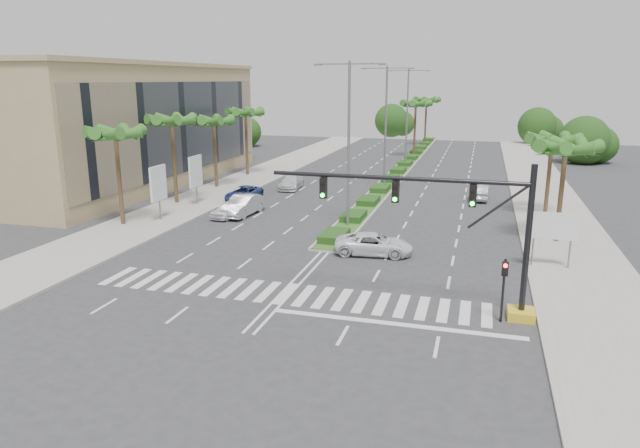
{
  "coord_description": "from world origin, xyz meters",
  "views": [
    {
      "loc": [
        9.26,
        -26.09,
        10.76
      ],
      "look_at": [
        0.92,
        3.22,
        3.0
      ],
      "focal_mm": 32.0,
      "sensor_mm": 36.0,
      "label": 1
    }
  ],
  "objects_px": {
    "car_parked_a": "(228,209)",
    "car_right": "(480,192)",
    "car_parked_c": "(244,193)",
    "car_parked_b": "(243,205)",
    "car_crossing": "(374,244)",
    "car_parked_d": "(291,182)"
  },
  "relations": [
    {
      "from": "car_parked_a",
      "to": "car_crossing",
      "type": "relative_size",
      "value": 0.78
    },
    {
      "from": "car_crossing",
      "to": "car_right",
      "type": "bearing_deg",
      "value": -23.54
    },
    {
      "from": "car_parked_c",
      "to": "car_parked_b",
      "type": "bearing_deg",
      "value": -63.2
    },
    {
      "from": "car_parked_c",
      "to": "car_parked_d",
      "type": "xyz_separation_m",
      "value": [
        2.36,
        6.54,
        0.04
      ]
    },
    {
      "from": "car_parked_c",
      "to": "car_parked_d",
      "type": "height_order",
      "value": "car_parked_d"
    },
    {
      "from": "car_parked_a",
      "to": "car_parked_b",
      "type": "distance_m",
      "value": 1.32
    },
    {
      "from": "car_crossing",
      "to": "car_parked_c",
      "type": "bearing_deg",
      "value": 42.13
    },
    {
      "from": "car_parked_b",
      "to": "car_parked_c",
      "type": "distance_m",
      "value": 5.93
    },
    {
      "from": "car_parked_a",
      "to": "car_parked_c",
      "type": "relative_size",
      "value": 0.83
    },
    {
      "from": "car_parked_b",
      "to": "car_parked_c",
      "type": "bearing_deg",
      "value": 116.57
    },
    {
      "from": "car_parked_d",
      "to": "car_right",
      "type": "height_order",
      "value": "car_right"
    },
    {
      "from": "car_parked_a",
      "to": "car_parked_c",
      "type": "bearing_deg",
      "value": 108.66
    },
    {
      "from": "car_right",
      "to": "car_parked_a",
      "type": "bearing_deg",
      "value": 35.39
    },
    {
      "from": "car_right",
      "to": "car_crossing",
      "type": "bearing_deg",
      "value": 74.35
    },
    {
      "from": "car_parked_b",
      "to": "car_parked_d",
      "type": "height_order",
      "value": "car_parked_b"
    },
    {
      "from": "car_parked_a",
      "to": "car_right",
      "type": "relative_size",
      "value": 0.89
    },
    {
      "from": "car_parked_a",
      "to": "car_parked_c",
      "type": "distance_m",
      "value": 6.62
    },
    {
      "from": "car_parked_c",
      "to": "car_parked_a",
      "type": "bearing_deg",
      "value": -73.38
    },
    {
      "from": "car_parked_c",
      "to": "car_crossing",
      "type": "height_order",
      "value": "car_crossing"
    },
    {
      "from": "car_right",
      "to": "car_parked_b",
      "type": "bearing_deg",
      "value": 34.45
    },
    {
      "from": "car_right",
      "to": "car_parked_c",
      "type": "bearing_deg",
      "value": 18.79
    },
    {
      "from": "car_parked_b",
      "to": "car_right",
      "type": "relative_size",
      "value": 1.17
    }
  ]
}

